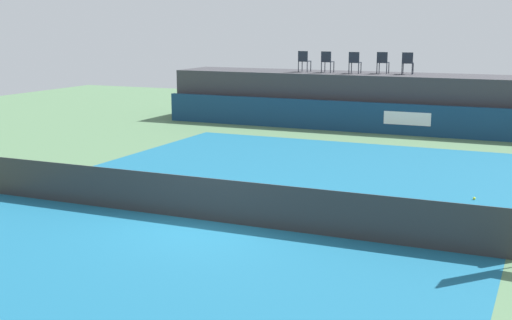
{
  "coord_description": "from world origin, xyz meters",
  "views": [
    {
      "loc": [
        6.62,
        -12.57,
        4.15
      ],
      "look_at": [
        0.16,
        2.0,
        1.0
      ],
      "focal_mm": 47.83,
      "sensor_mm": 36.0,
      "label": 1
    }
  ],
  "objects_px": {
    "spectator_chair_right": "(383,62)",
    "spectator_chair_far_right": "(408,62)",
    "spectator_chair_left": "(327,61)",
    "spectator_chair_far_left": "(304,60)",
    "spectator_chair_center": "(355,62)",
    "tennis_ball": "(474,198)"
  },
  "relations": [
    {
      "from": "spectator_chair_left",
      "to": "spectator_chair_right",
      "type": "height_order",
      "value": "same"
    },
    {
      "from": "spectator_chair_far_left",
      "to": "spectator_chair_right",
      "type": "distance_m",
      "value": 3.34
    },
    {
      "from": "spectator_chair_left",
      "to": "spectator_chair_right",
      "type": "distance_m",
      "value": 2.31
    },
    {
      "from": "spectator_chair_far_right",
      "to": "spectator_chair_left",
      "type": "bearing_deg",
      "value": -173.91
    },
    {
      "from": "spectator_chair_center",
      "to": "spectator_chair_far_right",
      "type": "bearing_deg",
      "value": 12.28
    },
    {
      "from": "spectator_chair_far_left",
      "to": "spectator_chair_center",
      "type": "distance_m",
      "value": 2.27
    },
    {
      "from": "spectator_chair_right",
      "to": "spectator_chair_left",
      "type": "bearing_deg",
      "value": -171.96
    },
    {
      "from": "spectator_chair_center",
      "to": "tennis_ball",
      "type": "bearing_deg",
      "value": -60.35
    },
    {
      "from": "tennis_ball",
      "to": "spectator_chair_far_left",
      "type": "bearing_deg",
      "value": 127.64
    },
    {
      "from": "spectator_chair_right",
      "to": "spectator_chair_center",
      "type": "bearing_deg",
      "value": -158.3
    },
    {
      "from": "spectator_chair_far_left",
      "to": "spectator_chair_far_right",
      "type": "xyz_separation_m",
      "value": [
        4.34,
        0.33,
        0.0
      ]
    },
    {
      "from": "spectator_chair_right",
      "to": "spectator_chair_far_right",
      "type": "relative_size",
      "value": 1.0
    },
    {
      "from": "spectator_chair_far_left",
      "to": "tennis_ball",
      "type": "bearing_deg",
      "value": -52.36
    },
    {
      "from": "spectator_chair_far_right",
      "to": "tennis_ball",
      "type": "height_order",
      "value": "spectator_chair_far_right"
    },
    {
      "from": "spectator_chair_far_left",
      "to": "spectator_chair_right",
      "type": "relative_size",
      "value": 1.0
    },
    {
      "from": "spectator_chair_far_left",
      "to": "spectator_chair_left",
      "type": "xyz_separation_m",
      "value": [
        1.04,
        -0.03,
        0.0
      ]
    },
    {
      "from": "spectator_chair_far_right",
      "to": "tennis_ball",
      "type": "relative_size",
      "value": 13.06
    },
    {
      "from": "spectator_chair_far_left",
      "to": "spectator_chair_center",
      "type": "xyz_separation_m",
      "value": [
        2.26,
        -0.13,
        0.0
      ]
    },
    {
      "from": "tennis_ball",
      "to": "spectator_chair_left",
      "type": "bearing_deg",
      "value": 124.09
    },
    {
      "from": "spectator_chair_left",
      "to": "spectator_chair_center",
      "type": "distance_m",
      "value": 1.23
    },
    {
      "from": "spectator_chair_right",
      "to": "spectator_chair_far_right",
      "type": "height_order",
      "value": "same"
    },
    {
      "from": "spectator_chair_right",
      "to": "spectator_chair_far_right",
      "type": "distance_m",
      "value": 1.02
    }
  ]
}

